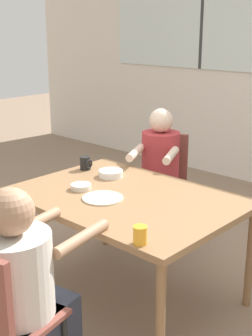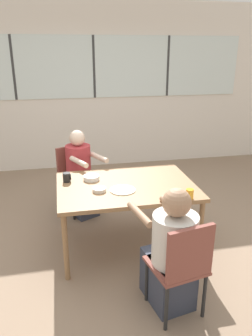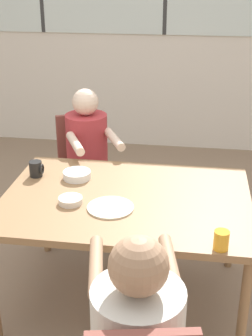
{
  "view_description": "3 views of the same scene",
  "coord_description": "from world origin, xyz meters",
  "px_view_note": "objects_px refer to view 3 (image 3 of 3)",
  "views": [
    {
      "loc": [
        1.88,
        -2.02,
        1.75
      ],
      "look_at": [
        0.0,
        0.0,
        0.9
      ],
      "focal_mm": 50.0,
      "sensor_mm": 36.0,
      "label": 1
    },
    {
      "loc": [
        -0.62,
        -3.04,
        2.03
      ],
      "look_at": [
        0.0,
        0.0,
        0.9
      ],
      "focal_mm": 35.0,
      "sensor_mm": 36.0,
      "label": 2
    },
    {
      "loc": [
        0.35,
        -2.33,
        1.94
      ],
      "look_at": [
        0.0,
        0.0,
        0.9
      ],
      "focal_mm": 50.0,
      "sensor_mm": 36.0,
      "label": 3
    }
  ],
  "objects_px": {
    "chair_for_man_blue_shirt": "(84,159)",
    "coffee_mug": "(36,169)",
    "juice_glass": "(221,240)",
    "bowl_cereal": "(77,175)",
    "bowl_white_shallow": "(70,200)",
    "person_man_blue_shirt": "(89,168)"
  },
  "relations": [
    {
      "from": "chair_for_man_blue_shirt",
      "to": "bowl_cereal",
      "type": "relative_size",
      "value": 5.02
    },
    {
      "from": "person_man_blue_shirt",
      "to": "chair_for_man_blue_shirt",
      "type": "bearing_deg",
      "value": -90.0
    },
    {
      "from": "juice_glass",
      "to": "person_man_blue_shirt",
      "type": "bearing_deg",
      "value": 125.46
    },
    {
      "from": "chair_for_man_blue_shirt",
      "to": "coffee_mug",
      "type": "height_order",
      "value": "chair_for_man_blue_shirt"
    },
    {
      "from": "bowl_white_shallow",
      "to": "bowl_cereal",
      "type": "height_order",
      "value": "bowl_cereal"
    },
    {
      "from": "bowl_white_shallow",
      "to": "bowl_cereal",
      "type": "bearing_deg",
      "value": 97.61
    },
    {
      "from": "coffee_mug",
      "to": "juice_glass",
      "type": "bearing_deg",
      "value": -30.47
    },
    {
      "from": "person_man_blue_shirt",
      "to": "bowl_white_shallow",
      "type": "bearing_deg",
      "value": 71.24
    },
    {
      "from": "chair_for_man_blue_shirt",
      "to": "bowl_white_shallow",
      "type": "distance_m",
      "value": 1.16
    },
    {
      "from": "person_man_blue_shirt",
      "to": "bowl_white_shallow",
      "type": "distance_m",
      "value": 1.0
    },
    {
      "from": "person_man_blue_shirt",
      "to": "bowl_cereal",
      "type": "height_order",
      "value": "person_man_blue_shirt"
    },
    {
      "from": "person_man_blue_shirt",
      "to": "coffee_mug",
      "type": "distance_m",
      "value": 0.73
    },
    {
      "from": "chair_for_man_blue_shirt",
      "to": "person_man_blue_shirt",
      "type": "xyz_separation_m",
      "value": [
        0.07,
        -0.15,
        -0.01
      ]
    },
    {
      "from": "coffee_mug",
      "to": "juice_glass",
      "type": "height_order",
      "value": "coffee_mug"
    },
    {
      "from": "chair_for_man_blue_shirt",
      "to": "bowl_cereal",
      "type": "height_order",
      "value": "chair_for_man_blue_shirt"
    },
    {
      "from": "chair_for_man_blue_shirt",
      "to": "bowl_cereal",
      "type": "bearing_deg",
      "value": 74.88
    },
    {
      "from": "person_man_blue_shirt",
      "to": "coffee_mug",
      "type": "height_order",
      "value": "person_man_blue_shirt"
    },
    {
      "from": "person_man_blue_shirt",
      "to": "bowl_cereal",
      "type": "distance_m",
      "value": 0.7
    },
    {
      "from": "bowl_cereal",
      "to": "person_man_blue_shirt",
      "type": "bearing_deg",
      "value": 97.09
    },
    {
      "from": "chair_for_man_blue_shirt",
      "to": "coffee_mug",
      "type": "relative_size",
      "value": 8.77
    },
    {
      "from": "chair_for_man_blue_shirt",
      "to": "bowl_white_shallow",
      "type": "relative_size",
      "value": 6.41
    },
    {
      "from": "coffee_mug",
      "to": "bowl_cereal",
      "type": "bearing_deg",
      "value": 1.08
    }
  ]
}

